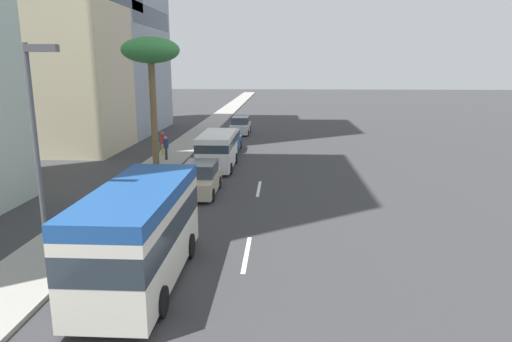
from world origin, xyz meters
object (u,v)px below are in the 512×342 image
object	(u,v)px
car_second	(228,142)
pedestrian_by_tree	(163,142)
pedestrian_near_lamp	(166,147)
palm_tree	(151,54)
car_third	(200,179)
car_fifth	(240,126)
pedestrian_mid_block	(157,151)
minibus_lead	(140,231)
street_lamp	(39,140)
van_fourth	(218,148)

from	to	relation	value
car_second	pedestrian_by_tree	bearing A→B (deg)	-58.20
car_second	pedestrian_near_lamp	bearing A→B (deg)	-41.93
pedestrian_by_tree	car_second	bearing A→B (deg)	10.41
car_second	palm_tree	distance (m)	11.01
car_third	car_fifth	bearing A→B (deg)	179.61
pedestrian_mid_block	pedestrian_by_tree	bearing A→B (deg)	39.70
pedestrian_near_lamp	pedestrian_mid_block	xyz separation A→B (m)	(-1.49, 0.22, -0.03)
car_fifth	pedestrian_mid_block	xyz separation A→B (m)	(-15.30, 4.16, 0.25)
minibus_lead	car_fifth	distance (m)	31.87
car_third	street_lamp	bearing A→B (deg)	-14.84
minibus_lead	palm_tree	world-z (taller)	palm_tree
pedestrian_by_tree	pedestrian_near_lamp	bearing A→B (deg)	-88.87
car_second	street_lamp	xyz separation A→B (m)	(-22.57, 2.74, 3.69)
car_second	car_fifth	bearing A→B (deg)	179.16
car_third	palm_tree	bearing A→B (deg)	-139.41
car_third	car_fifth	world-z (taller)	car_fifth
pedestrian_mid_block	street_lamp	xyz separation A→B (m)	(-16.84, -1.28, 3.42)
car_third	pedestrian_mid_block	world-z (taller)	pedestrian_mid_block
pedestrian_near_lamp	street_lamp	size ratio (longest dim) A/B	0.24
car_fifth	street_lamp	xyz separation A→B (m)	(-32.14, 2.88, 3.66)
pedestrian_by_tree	palm_tree	world-z (taller)	palm_tree
van_fourth	pedestrian_mid_block	distance (m)	4.12
minibus_lead	car_second	bearing A→B (deg)	179.81
van_fourth	minibus_lead	bearing A→B (deg)	-0.49
pedestrian_mid_block	pedestrian_by_tree	xyz separation A→B (m)	(2.98, 0.40, 0.09)
car_third	street_lamp	world-z (taller)	street_lamp
van_fourth	pedestrian_mid_block	bearing A→B (deg)	-95.94
pedestrian_by_tree	palm_tree	xyz separation A→B (m)	(-5.52, -1.00, 6.06)
car_second	van_fourth	bearing A→B (deg)	0.59
palm_tree	pedestrian_near_lamp	bearing A→B (deg)	5.46
pedestrian_near_lamp	pedestrian_mid_block	bearing A→B (deg)	7.96
car_third	pedestrian_by_tree	size ratio (longest dim) A/B	2.34
van_fourth	street_lamp	world-z (taller)	street_lamp
pedestrian_by_tree	minibus_lead	bearing A→B (deg)	-98.85
car_fifth	street_lamp	size ratio (longest dim) A/B	0.65
van_fourth	car_fifth	distance (m)	15.74
pedestrian_near_lamp	car_third	bearing A→B (deg)	41.72
pedestrian_mid_block	street_lamp	world-z (taller)	street_lamp
van_fourth	street_lamp	size ratio (longest dim) A/B	0.77
minibus_lead	pedestrian_near_lamp	size ratio (longest dim) A/B	4.08
car_second	pedestrian_mid_block	size ratio (longest dim) A/B	2.86
minibus_lead	van_fourth	bearing A→B (deg)	179.51
minibus_lead	car_second	world-z (taller)	minibus_lead
car_third	pedestrian_by_tree	world-z (taller)	pedestrian_by_tree
van_fourth	pedestrian_by_tree	world-z (taller)	van_fourth
van_fourth	palm_tree	world-z (taller)	palm_tree
car_second	palm_tree	size ratio (longest dim) A/B	0.57
minibus_lead	pedestrian_mid_block	distance (m)	17.03
pedestrian_by_tree	palm_tree	distance (m)	8.26
car_third	pedestrian_mid_block	bearing A→B (deg)	-148.36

